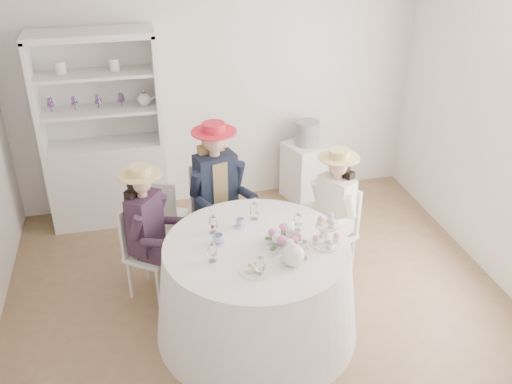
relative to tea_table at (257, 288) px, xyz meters
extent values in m
plane|color=brown|center=(0.11, 0.38, -0.42)|extent=(4.50, 4.50, 0.00)
plane|color=silver|center=(0.11, 2.38, 0.93)|extent=(4.50, 0.00, 4.50)
plane|color=silver|center=(0.11, -1.62, 0.93)|extent=(4.50, 0.00, 4.50)
plane|color=silver|center=(2.36, 0.38, 0.93)|extent=(0.00, 4.50, 4.50)
cone|color=white|center=(0.00, 0.00, -0.01)|extent=(1.67, 1.67, 0.83)
cylinder|color=white|center=(0.00, 0.00, 0.42)|extent=(1.47, 1.47, 0.02)
cube|color=silver|center=(-1.16, 2.13, 0.04)|extent=(1.26, 0.54, 0.92)
cube|color=silver|center=(-1.16, 2.33, 1.07)|extent=(1.23, 0.12, 1.13)
cube|color=silver|center=(-1.16, 2.13, 1.63)|extent=(1.26, 0.54, 0.06)
cube|color=silver|center=(-1.76, 2.13, 1.07)|extent=(0.07, 0.46, 1.13)
cube|color=silver|center=(-0.57, 2.13, 1.07)|extent=(0.07, 0.46, 1.13)
cube|color=silver|center=(-1.16, 2.13, 0.86)|extent=(1.17, 0.48, 0.03)
cube|color=silver|center=(-1.16, 2.13, 1.24)|extent=(1.17, 0.48, 0.03)
sphere|color=white|center=(-0.70, 2.13, 0.95)|extent=(0.14, 0.14, 0.14)
cube|color=silver|center=(1.08, 2.13, -0.08)|extent=(0.56, 0.56, 0.68)
cylinder|color=black|center=(1.08, 2.13, 0.40)|extent=(0.32, 0.32, 0.28)
cube|color=silver|center=(-0.81, 0.69, -0.01)|extent=(0.51, 0.51, 0.04)
cylinder|color=silver|center=(-0.78, 0.49, -0.22)|extent=(0.03, 0.03, 0.40)
cylinder|color=silver|center=(-0.61, 0.72, -0.22)|extent=(0.03, 0.03, 0.40)
cylinder|color=silver|center=(-1.02, 0.65, -0.22)|extent=(0.03, 0.03, 0.40)
cylinder|color=silver|center=(-0.85, 0.89, -0.22)|extent=(0.03, 0.03, 0.40)
cube|color=silver|center=(-0.95, 0.78, 0.24)|extent=(0.22, 0.30, 0.46)
cube|color=black|center=(-0.83, 0.70, 0.33)|extent=(0.34, 0.37, 0.53)
cube|color=black|center=(-0.77, 0.56, 0.06)|extent=(0.32, 0.28, 0.11)
cylinder|color=black|center=(-0.67, 0.49, -0.21)|extent=(0.09, 0.09, 0.42)
cylinder|color=black|center=(-0.91, 0.52, 0.39)|extent=(0.18, 0.16, 0.25)
cube|color=black|center=(-0.68, 0.69, 0.06)|extent=(0.32, 0.28, 0.11)
cylinder|color=black|center=(-0.57, 0.62, -0.21)|extent=(0.09, 0.09, 0.42)
cylinder|color=black|center=(-0.69, 0.83, 0.39)|extent=(0.18, 0.16, 0.25)
cylinder|color=#D8A889|center=(-0.83, 0.70, 0.61)|extent=(0.08, 0.08, 0.07)
sphere|color=#D8A889|center=(-0.83, 0.70, 0.71)|extent=(0.17, 0.17, 0.17)
sphere|color=black|center=(-0.86, 0.72, 0.70)|extent=(0.17, 0.17, 0.17)
cube|color=black|center=(-0.89, 0.74, 0.48)|extent=(0.19, 0.22, 0.35)
cylinder|color=#D7BE68|center=(-0.83, 0.70, 0.79)|extent=(0.37, 0.37, 0.01)
cylinder|color=#D7BE68|center=(-0.83, 0.70, 0.83)|extent=(0.18, 0.18, 0.07)
cube|color=silver|center=(-0.14, 1.06, 0.04)|extent=(0.51, 0.51, 0.04)
cylinder|color=silver|center=(-0.26, 0.85, -0.19)|extent=(0.04, 0.04, 0.46)
cylinder|color=silver|center=(0.06, 0.94, -0.19)|extent=(0.04, 0.04, 0.46)
cylinder|color=silver|center=(-0.34, 1.17, -0.19)|extent=(0.04, 0.04, 0.46)
cylinder|color=silver|center=(-0.02, 1.26, -0.19)|extent=(0.04, 0.04, 0.46)
cube|color=silver|center=(-0.19, 1.24, 0.32)|extent=(0.39, 0.13, 0.52)
cube|color=#171F2F|center=(-0.14, 1.08, 0.43)|extent=(0.41, 0.30, 0.60)
cube|color=tan|center=(-0.14, 1.08, 0.43)|extent=(0.20, 0.26, 0.52)
cube|color=#171F2F|center=(-0.20, 0.91, 0.13)|extent=(0.22, 0.37, 0.12)
cylinder|color=#171F2F|center=(-0.16, 0.77, -0.18)|extent=(0.10, 0.10, 0.48)
cylinder|color=#171F2F|center=(-0.34, 0.98, 0.50)|extent=(0.14, 0.20, 0.28)
cube|color=#171F2F|center=(-0.02, 0.96, 0.13)|extent=(0.22, 0.37, 0.12)
cylinder|color=#171F2F|center=(0.02, 0.82, -0.18)|extent=(0.10, 0.10, 0.48)
cylinder|color=#171F2F|center=(0.07, 1.09, 0.50)|extent=(0.14, 0.20, 0.28)
cylinder|color=#D8A889|center=(-0.14, 1.08, 0.75)|extent=(0.09, 0.09, 0.08)
sphere|color=#D8A889|center=(-0.14, 1.08, 0.86)|extent=(0.20, 0.20, 0.20)
sphere|color=tan|center=(-0.16, 1.12, 0.85)|extent=(0.20, 0.20, 0.20)
cube|color=tan|center=(-0.17, 1.16, 0.60)|extent=(0.26, 0.15, 0.39)
cylinder|color=red|center=(-0.14, 1.08, 0.96)|extent=(0.41, 0.41, 0.01)
cylinder|color=red|center=(-0.14, 1.08, 1.00)|extent=(0.21, 0.21, 0.08)
cube|color=silver|center=(0.87, 0.62, -0.01)|extent=(0.50, 0.50, 0.04)
cylinder|color=silver|center=(0.67, 0.68, -0.22)|extent=(0.03, 0.03, 0.40)
cylinder|color=silver|center=(0.81, 0.42, -0.22)|extent=(0.03, 0.03, 0.40)
cylinder|color=silver|center=(0.93, 0.82, -0.22)|extent=(0.03, 0.03, 0.40)
cylinder|color=silver|center=(1.07, 0.56, -0.22)|extent=(0.03, 0.03, 0.40)
cube|color=silver|center=(1.01, 0.70, 0.24)|extent=(0.19, 0.32, 0.46)
cube|color=white|center=(0.88, 0.63, 0.33)|extent=(0.32, 0.38, 0.53)
cube|color=white|center=(0.73, 0.64, 0.07)|extent=(0.33, 0.25, 0.11)
cylinder|color=white|center=(0.62, 0.58, -0.21)|extent=(0.09, 0.09, 0.42)
cylinder|color=white|center=(0.76, 0.78, 0.40)|extent=(0.18, 0.15, 0.25)
cube|color=white|center=(0.81, 0.49, 0.07)|extent=(0.33, 0.25, 0.11)
cylinder|color=white|center=(0.70, 0.43, -0.21)|extent=(0.09, 0.09, 0.42)
cylinder|color=white|center=(0.94, 0.44, 0.40)|extent=(0.18, 0.15, 0.25)
cylinder|color=#D8A889|center=(0.88, 0.63, 0.62)|extent=(0.08, 0.08, 0.07)
sphere|color=#D8A889|center=(0.88, 0.63, 0.72)|extent=(0.17, 0.17, 0.17)
sphere|color=black|center=(0.92, 0.65, 0.70)|extent=(0.17, 0.17, 0.17)
cube|color=black|center=(0.95, 0.66, 0.49)|extent=(0.17, 0.23, 0.35)
cylinder|color=#D7BE68|center=(0.88, 0.63, 0.80)|extent=(0.37, 0.37, 0.01)
cylinder|color=#D7BE68|center=(0.88, 0.63, 0.84)|extent=(0.18, 0.18, 0.07)
cube|color=silver|center=(-0.62, 1.32, -0.02)|extent=(0.48, 0.48, 0.04)
cylinder|color=silver|center=(-0.43, 1.39, -0.22)|extent=(0.03, 0.03, 0.40)
cylinder|color=silver|center=(-0.69, 1.51, -0.22)|extent=(0.03, 0.03, 0.40)
cylinder|color=silver|center=(-0.55, 1.13, -0.22)|extent=(0.03, 0.03, 0.40)
cylinder|color=silver|center=(-0.81, 1.25, -0.22)|extent=(0.03, 0.03, 0.40)
cube|color=silver|center=(-0.69, 1.17, 0.23)|extent=(0.32, 0.17, 0.45)
imported|color=white|center=(-0.29, 0.09, 0.46)|extent=(0.10, 0.10, 0.07)
imported|color=white|center=(-0.07, 0.29, 0.46)|extent=(0.09, 0.09, 0.07)
imported|color=white|center=(0.25, 0.12, 0.46)|extent=(0.09, 0.09, 0.06)
imported|color=white|center=(0.20, 0.01, 0.45)|extent=(0.25, 0.25, 0.05)
sphere|color=#D16898|center=(0.25, -0.08, 0.52)|extent=(0.08, 0.08, 0.08)
sphere|color=white|center=(0.24, -0.04, 0.52)|extent=(0.08, 0.08, 0.08)
sphere|color=#D16898|center=(0.20, -0.02, 0.52)|extent=(0.08, 0.08, 0.08)
sphere|color=white|center=(0.16, -0.03, 0.52)|extent=(0.08, 0.08, 0.08)
sphere|color=#D16898|center=(0.13, -0.06, 0.52)|extent=(0.08, 0.08, 0.08)
sphere|color=white|center=(0.13, -0.11, 0.52)|extent=(0.08, 0.08, 0.08)
sphere|color=#D16898|center=(0.16, -0.14, 0.52)|extent=(0.08, 0.08, 0.08)
sphere|color=white|center=(0.20, -0.15, 0.52)|extent=(0.08, 0.08, 0.08)
sphere|color=#D16898|center=(0.24, -0.13, 0.52)|extent=(0.08, 0.08, 0.08)
sphere|color=white|center=(0.21, -0.30, 0.50)|extent=(0.17, 0.17, 0.17)
cylinder|color=white|center=(0.31, -0.30, 0.51)|extent=(0.10, 0.03, 0.08)
cylinder|color=white|center=(0.21, -0.30, 0.59)|extent=(0.04, 0.04, 0.02)
cylinder|color=white|center=(-0.08, -0.33, 0.43)|extent=(0.25, 0.25, 0.01)
cube|color=beige|center=(-0.13, -0.35, 0.45)|extent=(0.06, 0.04, 0.03)
cube|color=beige|center=(-0.08, -0.33, 0.47)|extent=(0.06, 0.05, 0.03)
cube|color=beige|center=(-0.03, -0.31, 0.45)|extent=(0.07, 0.06, 0.03)
cube|color=beige|center=(-0.10, -0.29, 0.47)|extent=(0.07, 0.07, 0.03)
cube|color=beige|center=(-0.05, -0.37, 0.45)|extent=(0.06, 0.07, 0.03)
cylinder|color=white|center=(0.53, -0.10, 0.43)|extent=(0.26, 0.26, 0.01)
cylinder|color=white|center=(0.53, -0.10, 0.51)|extent=(0.02, 0.02, 0.17)
cylinder|color=white|center=(0.53, -0.10, 0.60)|extent=(0.19, 0.19, 0.01)
camera|label=1|loc=(-0.84, -3.61, 2.91)|focal=40.00mm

